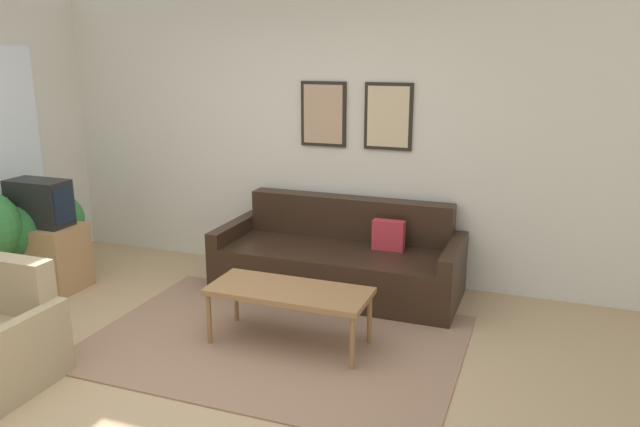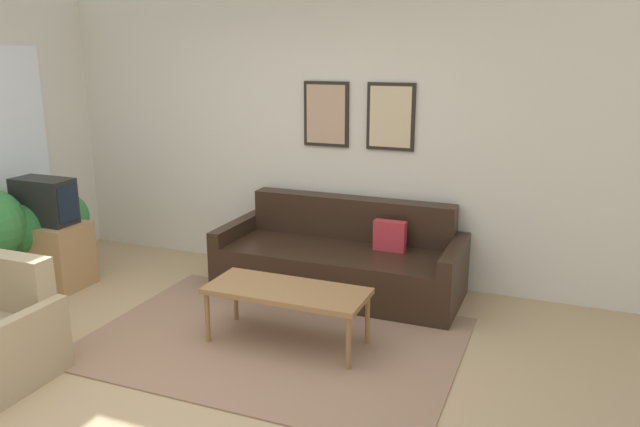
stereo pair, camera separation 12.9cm
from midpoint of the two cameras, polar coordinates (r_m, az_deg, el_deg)
The scene contains 9 objects.
ground_plane at distance 4.33m, azimuth -12.30°, elevation -15.15°, with size 16.00×16.00×0.00m, color tan.
area_rug at distance 4.81m, azimuth -3.46°, elevation -11.51°, with size 2.73×1.93×0.01m.
wall_back at distance 5.97m, azimuth 0.31°, elevation 7.27°, with size 8.00×0.09×2.70m.
couch at distance 5.65m, azimuth 2.60°, elevation -4.38°, with size 2.17×0.90×0.81m.
coffee_table at distance 4.61m, azimuth -2.24°, elevation -7.30°, with size 1.19×0.50×0.44m.
tv_stand at distance 6.27m, azimuth -22.90°, elevation -3.44°, with size 0.69×0.45×0.60m.
tv at distance 6.14m, azimuth -23.35°, elevation 1.06°, with size 0.56×0.28×0.42m.
potted_plant_by_window at distance 6.44m, azimuth -22.02°, elevation -0.67°, with size 0.52×0.52×0.83m.
potted_plant_small at distance 6.25m, azimuth -24.91°, elevation -1.79°, with size 0.48×0.48×0.80m.
Camera 2 is at (2.26, -3.03, 2.14)m, focal length 35.00 mm.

